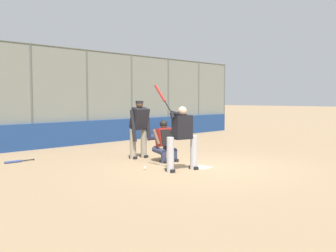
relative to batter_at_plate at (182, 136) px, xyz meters
The scene contains 11 objects.
ground_plane 1.11m from the batter_at_plate, behind, with size 160.00×160.00×0.00m, color #9E7F5B.
home_plate_marker 1.11m from the batter_at_plate, behind, with size 0.43×0.43×0.01m, color white.
backstop_fence 6.70m from the batter_at_plate, 95.93° to the right, with size 21.22×0.08×3.73m.
padding_wall 6.53m from the batter_at_plate, 96.02° to the right, with size 20.72×0.18×0.92m, color navy.
bleachers_beyond 9.45m from the batter_at_plate, 92.40° to the right, with size 14.80×3.05×1.80m.
batter_at_plate is the anchor object (origin of this frame).
catcher_behind_plate 1.50m from the batter_at_plate, 120.58° to the right, with size 0.64×0.77×1.19m.
umpire_home 2.34m from the batter_at_plate, 106.06° to the right, with size 0.71×0.46×1.74m.
spare_bat_near_backstop 4.86m from the batter_at_plate, 61.76° to the right, with size 0.88×0.08×0.07m.
baseball_loose 1.26m from the batter_at_plate, 55.89° to the right, with size 0.07×0.07×0.07m, color white.
equipment_bag_dugout_side 7.77m from the batter_at_plate, 132.00° to the right, with size 1.30×0.25×0.25m.
Camera 1 is at (8.02, 6.28, 1.80)m, focal length 42.00 mm.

